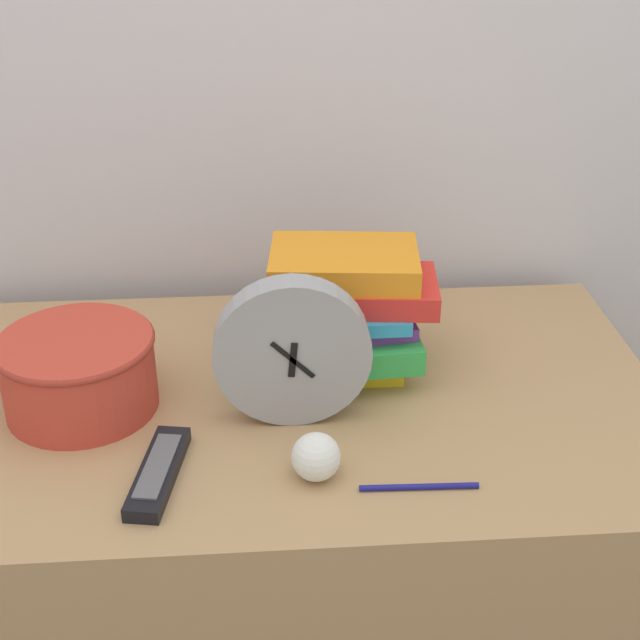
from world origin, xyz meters
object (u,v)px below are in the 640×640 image
basket (78,370)px  tv_remote (158,472)px  crumpled_paper_ball (316,457)px  pen (419,487)px  book_stack (343,312)px  desk_clock (292,352)px

basket → tv_remote: bearing=-54.9°
crumpled_paper_ball → pen: size_ratio=0.42×
basket → pen: bearing=-25.9°
crumpled_paper_ball → tv_remote: bearing=176.9°
tv_remote → crumpled_paper_ball: bearing=-3.1°
book_stack → basket: size_ratio=1.25×
desk_clock → crumpled_paper_ball: desk_clock is taller
book_stack → pen: bearing=-77.1°
crumpled_paper_ball → pen: (0.13, -0.04, -0.03)m
desk_clock → pen: size_ratio=1.43×
book_stack → pen: size_ratio=1.83×
desk_clock → book_stack: desk_clock is taller
book_stack → tv_remote: bearing=-135.6°
tv_remote → crumpled_paper_ball: size_ratio=2.83×
basket → tv_remote: size_ratio=1.24×
basket → crumpled_paper_ball: bearing=-29.7°
pen → crumpled_paper_ball: bearing=164.8°
desk_clock → tv_remote: size_ratio=1.21×
basket → tv_remote: basket is taller
desk_clock → tv_remote: desk_clock is taller
desk_clock → pen: desk_clock is taller
desk_clock → book_stack: 0.16m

